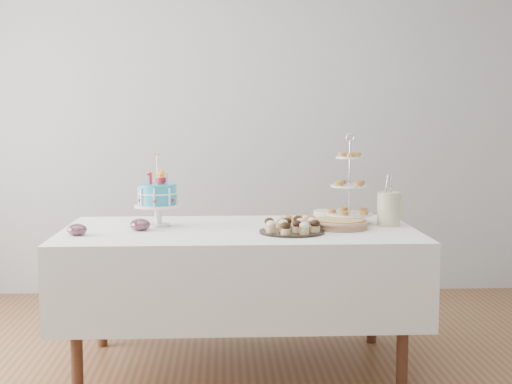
{
  "coord_description": "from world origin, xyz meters",
  "views": [
    {
      "loc": [
        -0.09,
        -3.55,
        1.38
      ],
      "look_at": [
        0.09,
        0.3,
        0.97
      ],
      "focal_mm": 50.0,
      "sensor_mm": 36.0,
      "label": 1
    }
  ],
  "objects_px": {
    "jam_bowl_a": "(77,230)",
    "cupcake_tray": "(292,226)",
    "tiered_stand": "(350,186)",
    "plate_stack": "(327,216)",
    "table": "(239,269)",
    "pastry_plate": "(300,220)",
    "jam_bowl_b": "(140,225)",
    "utensil_pitcher": "(389,207)",
    "pie": "(340,223)",
    "birthday_cake": "(158,207)"
  },
  "relations": [
    {
      "from": "jam_bowl_b",
      "to": "tiered_stand",
      "type": "bearing_deg",
      "value": 9.18
    },
    {
      "from": "table",
      "to": "plate_stack",
      "type": "xyz_separation_m",
      "value": [
        0.52,
        0.27,
        0.26
      ]
    },
    {
      "from": "jam_bowl_b",
      "to": "pastry_plate",
      "type": "bearing_deg",
      "value": 16.69
    },
    {
      "from": "table",
      "to": "cupcake_tray",
      "type": "relative_size",
      "value": 5.55
    },
    {
      "from": "birthday_cake",
      "to": "jam_bowl_b",
      "type": "height_order",
      "value": "birthday_cake"
    },
    {
      "from": "birthday_cake",
      "to": "jam_bowl_a",
      "type": "xyz_separation_m",
      "value": [
        -0.39,
        -0.29,
        -0.08
      ]
    },
    {
      "from": "pastry_plate",
      "to": "jam_bowl_a",
      "type": "height_order",
      "value": "jam_bowl_a"
    },
    {
      "from": "cupcake_tray",
      "to": "jam_bowl_b",
      "type": "height_order",
      "value": "cupcake_tray"
    },
    {
      "from": "plate_stack",
      "to": "pastry_plate",
      "type": "bearing_deg",
      "value": -165.29
    },
    {
      "from": "birthday_cake",
      "to": "plate_stack",
      "type": "distance_m",
      "value": 0.99
    },
    {
      "from": "cupcake_tray",
      "to": "pie",
      "type": "bearing_deg",
      "value": 26.66
    },
    {
      "from": "tiered_stand",
      "to": "pastry_plate",
      "type": "height_order",
      "value": "tiered_stand"
    },
    {
      "from": "cupcake_tray",
      "to": "birthday_cake",
      "type": "bearing_deg",
      "value": 160.23
    },
    {
      "from": "table",
      "to": "tiered_stand",
      "type": "bearing_deg",
      "value": 13.02
    },
    {
      "from": "plate_stack",
      "to": "utensil_pitcher",
      "type": "relative_size",
      "value": 0.56
    },
    {
      "from": "tiered_stand",
      "to": "pastry_plate",
      "type": "distance_m",
      "value": 0.35
    },
    {
      "from": "cupcake_tray",
      "to": "pastry_plate",
      "type": "height_order",
      "value": "cupcake_tray"
    },
    {
      "from": "pastry_plate",
      "to": "jam_bowl_b",
      "type": "xyz_separation_m",
      "value": [
        -0.89,
        -0.27,
        0.02
      ]
    },
    {
      "from": "plate_stack",
      "to": "jam_bowl_a",
      "type": "bearing_deg",
      "value": -161.57
    },
    {
      "from": "jam_bowl_b",
      "to": "cupcake_tray",
      "type": "bearing_deg",
      "value": -8.18
    },
    {
      "from": "cupcake_tray",
      "to": "table",
      "type": "bearing_deg",
      "value": 149.98
    },
    {
      "from": "pastry_plate",
      "to": "jam_bowl_a",
      "type": "bearing_deg",
      "value": -161.08
    },
    {
      "from": "pie",
      "to": "tiered_stand",
      "type": "xyz_separation_m",
      "value": [
        0.08,
        0.17,
        0.19
      ]
    },
    {
      "from": "birthday_cake",
      "to": "tiered_stand",
      "type": "xyz_separation_m",
      "value": [
        1.08,
        0.04,
        0.11
      ]
    },
    {
      "from": "utensil_pitcher",
      "to": "jam_bowl_a",
      "type": "bearing_deg",
      "value": -148.42
    },
    {
      "from": "pie",
      "to": "tiered_stand",
      "type": "distance_m",
      "value": 0.26
    },
    {
      "from": "jam_bowl_a",
      "to": "pie",
      "type": "bearing_deg",
      "value": 6.82
    },
    {
      "from": "plate_stack",
      "to": "utensil_pitcher",
      "type": "bearing_deg",
      "value": -32.21
    },
    {
      "from": "jam_bowl_a",
      "to": "cupcake_tray",
      "type": "bearing_deg",
      "value": 1.41
    },
    {
      "from": "birthday_cake",
      "to": "jam_bowl_b",
      "type": "xyz_separation_m",
      "value": [
        -0.08,
        -0.14,
        -0.08
      ]
    },
    {
      "from": "table",
      "to": "cupcake_tray",
      "type": "bearing_deg",
      "value": -30.02
    },
    {
      "from": "tiered_stand",
      "to": "utensil_pitcher",
      "type": "xyz_separation_m",
      "value": [
        0.21,
        -0.08,
        -0.11
      ]
    },
    {
      "from": "jam_bowl_a",
      "to": "tiered_stand",
      "type": "bearing_deg",
      "value": 12.7
    },
    {
      "from": "cupcake_tray",
      "to": "jam_bowl_a",
      "type": "bearing_deg",
      "value": -178.59
    },
    {
      "from": "jam_bowl_a",
      "to": "jam_bowl_b",
      "type": "height_order",
      "value": "jam_bowl_b"
    },
    {
      "from": "birthday_cake",
      "to": "tiered_stand",
      "type": "height_order",
      "value": "tiered_stand"
    },
    {
      "from": "birthday_cake",
      "to": "utensil_pitcher",
      "type": "bearing_deg",
      "value": 3.92
    },
    {
      "from": "tiered_stand",
      "to": "jam_bowl_a",
      "type": "xyz_separation_m",
      "value": [
        -1.47,
        -0.33,
        -0.19
      ]
    },
    {
      "from": "jam_bowl_a",
      "to": "pastry_plate",
      "type": "bearing_deg",
      "value": 18.92
    },
    {
      "from": "pastry_plate",
      "to": "jam_bowl_b",
      "type": "distance_m",
      "value": 0.93
    },
    {
      "from": "table",
      "to": "tiered_stand",
      "type": "relative_size",
      "value": 3.72
    },
    {
      "from": "pie",
      "to": "pastry_plate",
      "type": "relative_size",
      "value": 1.41
    },
    {
      "from": "jam_bowl_a",
      "to": "plate_stack",
      "type": "bearing_deg",
      "value": 18.43
    },
    {
      "from": "tiered_stand",
      "to": "jam_bowl_a",
      "type": "relative_size",
      "value": 5.01
    },
    {
      "from": "utensil_pitcher",
      "to": "pie",
      "type": "bearing_deg",
      "value": -140.12
    },
    {
      "from": "utensil_pitcher",
      "to": "jam_bowl_b",
      "type": "bearing_deg",
      "value": -152.42
    },
    {
      "from": "cupcake_tray",
      "to": "jam_bowl_b",
      "type": "relative_size",
      "value": 3.13
    },
    {
      "from": "jam_bowl_a",
      "to": "jam_bowl_b",
      "type": "bearing_deg",
      "value": 25.08
    },
    {
      "from": "tiered_stand",
      "to": "plate_stack",
      "type": "distance_m",
      "value": 0.25
    },
    {
      "from": "utensil_pitcher",
      "to": "table",
      "type": "bearing_deg",
      "value": -152.36
    }
  ]
}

